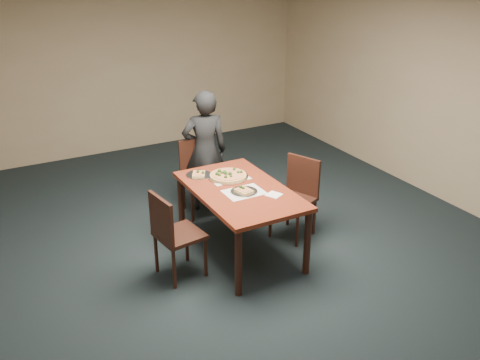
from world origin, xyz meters
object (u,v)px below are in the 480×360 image
chair_right (297,192)px  slice_plate_far (199,174)px  diner (205,151)px  chair_left (172,231)px  chair_far (199,172)px  dining_table (240,197)px  pizza_pan (228,175)px  slice_plate_near (244,191)px

chair_right → slice_plate_far: 1.13m
diner → chair_left: bearing=67.6°
chair_left → chair_right: (1.57, 0.17, 0.00)m
chair_far → diner: (0.11, 0.04, 0.24)m
chair_left → diner: bearing=-44.8°
chair_left → dining_table: bearing=-90.2°
chair_right → slice_plate_far: size_ratio=3.25×
slice_plate_far → pizza_pan: bearing=-38.2°
slice_plate_near → chair_far: bearing=88.2°
chair_left → slice_plate_near: size_ratio=3.25×
pizza_pan → slice_plate_near: size_ratio=1.57×
dining_table → chair_left: (-0.81, -0.11, -0.14)m
slice_plate_near → chair_left: bearing=-178.5°
chair_far → diner: 0.27m
dining_table → slice_plate_far: 0.59m
chair_right → pizza_pan: (-0.74, 0.27, 0.26)m
chair_far → slice_plate_near: size_ratio=3.25×
pizza_pan → slice_plate_near: pizza_pan is taller
chair_far → diner: diner is taller
chair_right → chair_left: bearing=-107.1°
diner → slice_plate_near: diner is taller
diner → slice_plate_near: 1.26m
chair_right → chair_far: bearing=-168.7°
diner → slice_plate_near: (-0.14, -1.25, 0.00)m
pizza_pan → dining_table: bearing=-94.9°
dining_table → chair_far: (0.03, 1.12, -0.14)m
diner → slice_plate_far: 0.73m
chair_left → slice_plate_near: bearing=-96.6°
dining_table → slice_plate_near: 0.14m
slice_plate_far → chair_right: bearing=-25.4°
dining_table → diner: bearing=83.2°
dining_table → pizza_pan: 0.35m
slice_plate_near → slice_plate_far: size_ratio=1.00×
pizza_pan → slice_plate_near: (-0.03, -0.42, -0.01)m
slice_plate_far → chair_left: bearing=-132.1°
chair_left → chair_right: same height
chair_far → chair_right: bearing=-49.7°
diner → pizza_pan: size_ratio=3.46×
dining_table → chair_far: bearing=88.3°
pizza_pan → slice_plate_far: pizza_pan is taller
chair_left → slice_plate_near: (0.81, 0.02, 0.25)m
slice_plate_near → pizza_pan: bearing=85.7°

